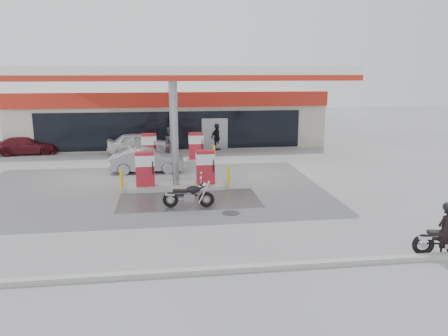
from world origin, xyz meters
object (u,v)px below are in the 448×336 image
object	(u,v)px
parked_motorcycle	(189,196)
parked_car_left	(27,145)
sedan_white	(139,143)
pump_island_far	(173,151)
pump_island_near	(176,174)
parked_car_right	(258,135)
attendant	(171,143)
biker_main	(445,231)
hatchback_silver	(147,160)
biker_walking	(217,138)

from	to	relation	value
parked_motorcycle	parked_car_left	xyz separation A→B (m)	(-9.99, 13.00, 0.10)
parked_motorcycle	sedan_white	xyz separation A→B (m)	(-2.60, 12.09, 0.24)
pump_island_far	pump_island_near	bearing A→B (deg)	-90.00
parked_car_right	attendant	bearing A→B (deg)	150.37
biker_main	hatchback_silver	bearing A→B (deg)	-72.76
pump_island_near	parked_car_left	distance (m)	13.82
parked_motorcycle	parked_car_left	bearing A→B (deg)	133.56
hatchback_silver	parked_motorcycle	bearing A→B (deg)	-162.36
pump_island_near	parked_car_right	xyz separation A→B (m)	(6.51, 12.00, -0.06)
biker_main	sedan_white	xyz separation A→B (m)	(-9.85, 17.87, -0.07)
parked_car_left	parked_car_right	xyz separation A→B (m)	(16.05, 2.00, 0.07)
pump_island_far	sedan_white	size ratio (longest dim) A/B	1.22
biker_walking	pump_island_near	bearing A→B (deg)	-145.88
pump_island_far	hatchback_silver	xyz separation A→B (m)	(-1.44, -2.40, -0.06)
pump_island_far	biker_walking	xyz separation A→B (m)	(3.13, 3.80, 0.16)
pump_island_far	parked_car_left	bearing A→B (deg)	157.25
parked_motorcycle	parked_car_right	distance (m)	16.18
biker_main	parked_motorcycle	distance (m)	9.28
attendant	biker_walking	bearing A→B (deg)	-34.16
sedan_white	hatchback_silver	xyz separation A→B (m)	(0.71, -5.49, -0.06)
hatchback_silver	parked_car_right	distance (m)	11.56
parked_car_right	pump_island_far	bearing A→B (deg)	155.82
pump_island_far	attendant	bearing A→B (deg)	94.24
parked_motorcycle	attendant	world-z (taller)	attendant
parked_motorcycle	pump_island_far	bearing A→B (deg)	98.90
parked_motorcycle	hatchback_silver	size ratio (longest dim) A/B	0.53
biker_main	parked_motorcycle	bearing A→B (deg)	-57.74
pump_island_near	hatchback_silver	xyz separation A→B (m)	(-1.44, 3.60, -0.06)
hatchback_silver	biker_walking	distance (m)	7.70
biker_main	hatchback_silver	size ratio (longest dim) A/B	0.40
pump_island_near	parked_car_left	bearing A→B (deg)	133.64
pump_island_far	sedan_white	bearing A→B (deg)	124.81
parked_motorcycle	sedan_white	distance (m)	12.37
pump_island_near	biker_main	size ratio (longest dim) A/B	3.28
parked_motorcycle	sedan_white	world-z (taller)	sedan_white
hatchback_silver	parked_car_right	xyz separation A→B (m)	(7.95, 8.40, -0.00)
parked_car_left	biker_walking	bearing A→B (deg)	-95.67
biker_main	parked_car_left	bearing A→B (deg)	-66.65
hatchback_silver	parked_car_right	world-z (taller)	hatchback_silver
biker_main	sedan_white	distance (m)	20.40
parked_car_right	pump_island_near	bearing A→B (deg)	174.67
hatchback_silver	biker_walking	world-z (taller)	biker_walking
parked_motorcycle	biker_walking	bearing A→B (deg)	84.21
attendant	hatchback_silver	xyz separation A→B (m)	(-1.36, -3.40, -0.36)
pump_island_far	biker_walking	distance (m)	4.93
parked_motorcycle	attendant	bearing A→B (deg)	99.04
pump_island_near	biker_walking	distance (m)	10.29
pump_island_near	biker_walking	bearing A→B (deg)	72.29
parked_car_left	biker_walking	distance (m)	12.67
sedan_white	parked_car_left	xyz separation A→B (m)	(-7.39, 0.91, -0.13)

